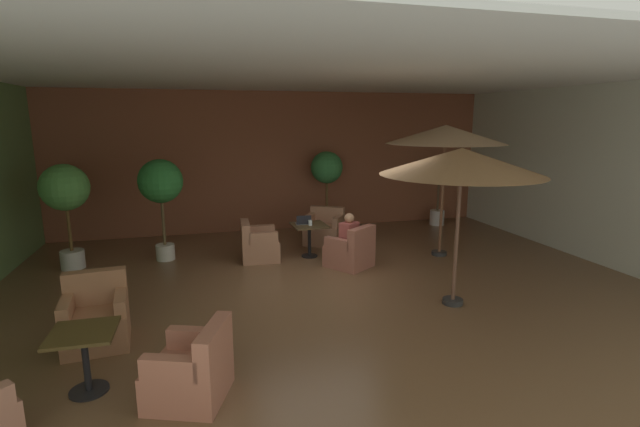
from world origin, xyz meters
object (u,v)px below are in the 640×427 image
Objects in this scene: armchair_front_right_east at (192,371)px; open_laptop at (303,222)px; potted_tree_left_corner at (439,180)px; potted_tree_mid_right at (65,194)px; cafe_table_front_left at (309,231)px; cafe_table_front_right at (84,348)px; iced_drink_cup at (310,223)px; armchair_front_left_east at (351,252)px; patron_blue_shirt at (349,232)px; patio_umbrella_tall_red at (446,135)px; armchair_front_left_north at (258,245)px; armchair_front_left_south at (324,230)px; patio_umbrella_center_beige at (461,162)px; potted_tree_mid_left at (327,176)px; potted_tree_right_corner at (161,186)px; armchair_front_right_south at (96,319)px.

armchair_front_right_east is 5.17m from open_laptop.
potted_tree_mid_right is (-8.78, -1.52, 0.24)m from potted_tree_left_corner.
cafe_table_front_right is (-3.47, -4.16, -0.04)m from cafe_table_front_left.
cafe_table_front_left is 0.22m from iced_drink_cup.
armchair_front_left_east is 0.40m from patron_blue_shirt.
patio_umbrella_tall_red reaches higher than cafe_table_front_right.
cafe_table_front_right is at bearing -119.54° from armchair_front_left_north.
armchair_front_left_south is (0.59, 0.90, -0.23)m from cafe_table_front_left.
potted_tree_mid_left is at bearing 97.23° from patio_umbrella_center_beige.
potted_tree_mid_left is at bearing 19.64° from potted_tree_right_corner.
armchair_front_right_south is at bearing -147.13° from potted_tree_left_corner.
armchair_front_left_north is 2.53× the size of open_laptop.
patron_blue_shirt is at bearing -13.92° from potted_tree_mid_right.
potted_tree_mid_right is at bearing -164.98° from potted_tree_mid_left.
potted_tree_left_corner is (1.40, 2.60, -1.31)m from patio_umbrella_tall_red.
armchair_front_left_south is at bearing 59.28° from iced_drink_cup.
armchair_front_left_south is at bearing 56.88° from cafe_table_front_left.
iced_drink_cup is at bearing -6.54° from potted_tree_mid_right.
armchair_front_left_south is at bearing -163.12° from potted_tree_left_corner.
patio_umbrella_tall_red is at bearing 20.63° from armchair_front_right_south.
patio_umbrella_center_beige is at bearing -62.79° from cafe_table_front_left.
cafe_table_front_right is 0.34× the size of potted_tree_mid_right.
patron_blue_shirt is (-0.98, 2.21, -1.53)m from patio_umbrella_center_beige.
potted_tree_right_corner is at bearing 79.78° from armchair_front_right_south.
armchair_front_right_east is 1.98m from armchair_front_right_south.
armchair_front_left_south is 0.52× the size of potted_tree_mid_left.
patio_umbrella_center_beige is (2.65, -3.13, 1.93)m from armchair_front_left_north.
open_laptop is at bearing 166.54° from patio_umbrella_tall_red.
cafe_table_front_right is 9.78m from potted_tree_left_corner.
armchair_front_right_east is 3.03× the size of open_laptop.
patio_umbrella_center_beige is at bearing -61.45° from open_laptop.
potted_tree_left_corner reaches higher than patron_blue_shirt.
patron_blue_shirt is (-0.03, 0.04, 0.40)m from armchair_front_left_east.
patio_umbrella_tall_red reaches higher than armchair_front_right_east.
iced_drink_cup is (-0.94, -2.04, -0.71)m from potted_tree_mid_left.
patio_umbrella_center_beige is 3.84m from open_laptop.
open_laptop is at bearing 131.72° from iced_drink_cup.
armchair_front_left_north is 0.30× the size of patio_umbrella_tall_red.
potted_tree_right_corner is at bearing 83.61° from cafe_table_front_right.
iced_drink_cup reaches higher than cafe_table_front_right.
patio_umbrella_center_beige is (0.96, -2.18, 1.93)m from armchair_front_left_east.
armchair_front_left_north is at bearing -136.89° from potted_tree_mid_left.
cafe_table_front_right is at bearing -128.70° from armchair_front_left_south.
armchair_front_left_east is 1.79m from armchair_front_left_south.
armchair_front_right_east is at bearing -142.31° from patio_umbrella_tall_red.
potted_tree_right_corner is 18.97× the size of iced_drink_cup.
cafe_table_front_right is 0.34× the size of potted_tree_mid_left.
potted_tree_mid_right is at bearing 114.30° from armchair_front_right_east.
armchair_front_right_south reaches higher than iced_drink_cup.
armchair_front_left_east is at bearing -51.86° from open_laptop.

